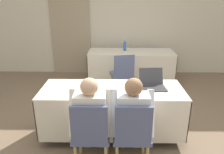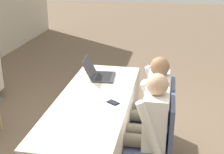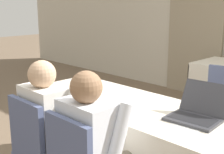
% 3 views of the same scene
% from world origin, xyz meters
% --- Properties ---
extents(curtain_panel, '(1.00, 0.04, 2.65)m').
position_xyz_m(curtain_panel, '(-1.11, 2.85, 1.33)').
color(curtain_panel, gray).
rests_on(curtain_panel, ground_plane).
extents(conference_table_near, '(2.01, 0.74, 0.75)m').
position_xyz_m(conference_table_near, '(0.00, 0.00, 0.57)').
color(conference_table_near, beige).
rests_on(conference_table_near, ground_plane).
extents(laptop, '(0.37, 0.38, 0.24)m').
position_xyz_m(laptop, '(0.58, 0.07, 0.80)').
color(laptop, '#333338').
rests_on(laptop, conference_table_near).
extents(cell_phone, '(0.13, 0.14, 0.01)m').
position_xyz_m(cell_phone, '(-0.07, -0.22, 0.76)').
color(cell_phone, black).
rests_on(cell_phone, conference_table_near).
extents(paper_beside_laptop, '(0.25, 0.32, 0.00)m').
position_xyz_m(paper_beside_laptop, '(0.62, -0.00, 0.75)').
color(paper_beside_laptop, white).
rests_on(paper_beside_laptop, conference_table_near).
extents(chair_near_left, '(0.44, 0.44, 0.90)m').
position_xyz_m(chair_near_left, '(-0.24, -0.68, 0.49)').
color(chair_near_left, tan).
rests_on(chair_near_left, ground_plane).
extents(person_checkered_shirt, '(0.50, 0.52, 1.16)m').
position_xyz_m(person_checkered_shirt, '(-0.24, -0.57, 0.65)').
color(person_checkered_shirt, '#665B4C').
rests_on(person_checkered_shirt, ground_plane).
extents(person_white_shirt, '(0.50, 0.52, 1.16)m').
position_xyz_m(person_white_shirt, '(0.24, -0.57, 0.65)').
color(person_white_shirt, '#665B4C').
rests_on(person_white_shirt, ground_plane).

